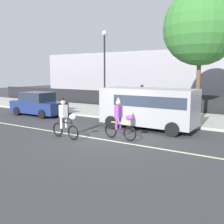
{
  "coord_description": "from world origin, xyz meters",
  "views": [
    {
      "loc": [
        6.54,
        -10.04,
        3.01
      ],
      "look_at": [
        -0.54,
        1.2,
        1.0
      ],
      "focal_mm": 42.0,
      "sensor_mm": 36.0,
      "label": 1
    }
  ],
  "objects_px": {
    "parked_car_navy": "(38,104)",
    "pedestrian_onlooker": "(162,104)",
    "parked_van_grey": "(150,105)",
    "parade_cyclist_zebra": "(65,120)",
    "street_lamp_post": "(105,59)",
    "parade_cyclist_purple": "(120,121)"
  },
  "relations": [
    {
      "from": "parked_van_grey",
      "to": "street_lamp_post",
      "type": "bearing_deg",
      "value": 146.13
    },
    {
      "from": "parade_cyclist_purple",
      "to": "parked_van_grey",
      "type": "bearing_deg",
      "value": 85.85
    },
    {
      "from": "parked_van_grey",
      "to": "parked_car_navy",
      "type": "xyz_separation_m",
      "value": [
        -8.58,
        0.04,
        -0.5
      ]
    },
    {
      "from": "street_lamp_post",
      "to": "pedestrian_onlooker",
      "type": "distance_m",
      "value": 5.68
    },
    {
      "from": "parade_cyclist_purple",
      "to": "parked_van_grey",
      "type": "height_order",
      "value": "parked_van_grey"
    },
    {
      "from": "parade_cyclist_zebra",
      "to": "parade_cyclist_purple",
      "type": "distance_m",
      "value": 2.53
    },
    {
      "from": "parade_cyclist_zebra",
      "to": "parade_cyclist_purple",
      "type": "xyz_separation_m",
      "value": [
        2.24,
        1.17,
        0.0
      ]
    },
    {
      "from": "parade_cyclist_zebra",
      "to": "street_lamp_post",
      "type": "distance_m",
      "value": 8.53
    },
    {
      "from": "parked_car_navy",
      "to": "pedestrian_onlooker",
      "type": "distance_m",
      "value": 8.61
    },
    {
      "from": "parade_cyclist_zebra",
      "to": "parked_car_navy",
      "type": "distance_m",
      "value": 7.31
    },
    {
      "from": "parked_car_navy",
      "to": "pedestrian_onlooker",
      "type": "bearing_deg",
      "value": 18.92
    },
    {
      "from": "parade_cyclist_purple",
      "to": "parked_van_grey",
      "type": "relative_size",
      "value": 0.38
    },
    {
      "from": "parade_cyclist_purple",
      "to": "pedestrian_onlooker",
      "type": "xyz_separation_m",
      "value": [
        -0.24,
        5.57,
        0.17
      ]
    },
    {
      "from": "parade_cyclist_purple",
      "to": "street_lamp_post",
      "type": "xyz_separation_m",
      "value": [
        -5.03,
        6.25,
        3.15
      ]
    },
    {
      "from": "parade_cyclist_zebra",
      "to": "pedestrian_onlooker",
      "type": "height_order",
      "value": "parade_cyclist_zebra"
    },
    {
      "from": "parked_van_grey",
      "to": "parade_cyclist_zebra",
      "type": "bearing_deg",
      "value": -121.92
    },
    {
      "from": "pedestrian_onlooker",
      "to": "parade_cyclist_zebra",
      "type": "bearing_deg",
      "value": -106.52
    },
    {
      "from": "parked_van_grey",
      "to": "street_lamp_post",
      "type": "xyz_separation_m",
      "value": [
        -5.23,
        3.51,
        2.71
      ]
    },
    {
      "from": "parked_car_navy",
      "to": "pedestrian_onlooker",
      "type": "relative_size",
      "value": 2.53
    },
    {
      "from": "street_lamp_post",
      "to": "parade_cyclist_purple",
      "type": "bearing_deg",
      "value": -51.18
    },
    {
      "from": "parade_cyclist_purple",
      "to": "parked_car_navy",
      "type": "distance_m",
      "value": 8.83
    },
    {
      "from": "parade_cyclist_zebra",
      "to": "pedestrian_onlooker",
      "type": "relative_size",
      "value": 1.19
    }
  ]
}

